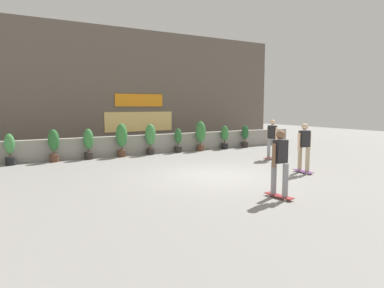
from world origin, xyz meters
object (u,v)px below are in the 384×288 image
(potted_plant_1, at_px, (54,144))
(skater_far_left, at_px, (280,161))
(skater_by_wall_right, at_px, (272,137))
(potted_plant_6, at_px, (201,134))
(potted_plant_3, at_px, (122,137))
(potted_plant_8, at_px, (245,136))
(skater_mid_plaza, at_px, (304,146))
(potted_plant_2, at_px, (88,142))
(potted_plant_4, at_px, (150,137))
(potted_plant_7, at_px, (225,136))
(potted_plant_5, at_px, (178,140))
(potted_plant_0, at_px, (10,148))

(potted_plant_1, relative_size, skater_far_left, 0.79)
(potted_plant_1, bearing_deg, skater_by_wall_right, -25.24)
(potted_plant_6, bearing_deg, potted_plant_3, 180.00)
(potted_plant_8, height_order, skater_mid_plaza, skater_mid_plaza)
(potted_plant_2, xyz_separation_m, skater_mid_plaza, (5.70, -6.68, 0.21))
(potted_plant_1, height_order, potted_plant_8, potted_plant_1)
(potted_plant_2, height_order, potted_plant_4, potted_plant_4)
(potted_plant_7, bearing_deg, potted_plant_5, 180.00)
(potted_plant_6, bearing_deg, potted_plant_4, 180.00)
(potted_plant_1, bearing_deg, potted_plant_3, 0.00)
(skater_mid_plaza, bearing_deg, potted_plant_0, 142.41)
(potted_plant_0, height_order, skater_by_wall_right, skater_by_wall_right)
(potted_plant_7, relative_size, skater_by_wall_right, 0.73)
(potted_plant_7, bearing_deg, potted_plant_4, 180.00)
(potted_plant_7, bearing_deg, skater_by_wall_right, -93.90)
(potted_plant_3, bearing_deg, potted_plant_6, 0.00)
(potted_plant_0, bearing_deg, potted_plant_3, -0.00)
(potted_plant_4, bearing_deg, potted_plant_0, 180.00)
(potted_plant_1, distance_m, potted_plant_8, 9.86)
(skater_by_wall_right, bearing_deg, skater_far_left, -131.06)
(potted_plant_0, xyz_separation_m, potted_plant_3, (4.45, -0.00, 0.21))
(potted_plant_8, xyz_separation_m, skater_mid_plaza, (-2.77, -6.68, 0.29))
(potted_plant_2, bearing_deg, skater_far_left, -72.79)
(potted_plant_2, bearing_deg, potted_plant_3, -0.00)
(potted_plant_4, xyz_separation_m, potted_plant_7, (4.25, 0.00, -0.16))
(potted_plant_0, distance_m, potted_plant_6, 8.59)
(potted_plant_7, height_order, potted_plant_8, potted_plant_7)
(potted_plant_2, height_order, potted_plant_6, potted_plant_6)
(potted_plant_4, height_order, potted_plant_8, potted_plant_4)
(potted_plant_5, height_order, potted_plant_6, potted_plant_6)
(potted_plant_0, xyz_separation_m, skater_mid_plaza, (8.68, -6.68, 0.28))
(potted_plant_4, xyz_separation_m, skater_far_left, (-0.18, -8.66, 0.11))
(potted_plant_1, relative_size, potted_plant_4, 0.92)
(potted_plant_0, distance_m, potted_plant_5, 7.31)
(potted_plant_7, bearing_deg, potted_plant_0, 180.00)
(potted_plant_6, bearing_deg, potted_plant_2, 180.00)
(potted_plant_1, xyz_separation_m, skater_mid_plaza, (7.09, -6.68, 0.19))
(potted_plant_0, relative_size, skater_far_left, 0.72)
(potted_plant_8, bearing_deg, skater_far_left, -123.77)
(potted_plant_6, height_order, skater_mid_plaza, skater_mid_plaza)
(potted_plant_4, bearing_deg, potted_plant_3, 180.00)
(potted_plant_5, relative_size, potted_plant_8, 0.97)
(potted_plant_2, distance_m, potted_plant_7, 7.11)
(potted_plant_8, distance_m, skater_far_left, 10.42)
(potted_plant_8, bearing_deg, skater_mid_plaza, -112.55)
(skater_by_wall_right, bearing_deg, potted_plant_8, 67.24)
(potted_plant_6, xyz_separation_m, potted_plant_7, (1.50, 0.00, -0.21))
(potted_plant_0, height_order, potted_plant_1, potted_plant_1)
(potted_plant_5, relative_size, skater_by_wall_right, 0.70)
(potted_plant_6, distance_m, skater_far_left, 9.14)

